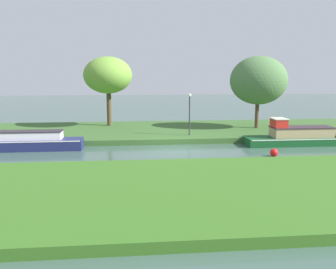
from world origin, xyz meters
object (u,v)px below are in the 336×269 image
(lamp_post, at_px, (190,110))
(mooring_post_near, at_px, (55,136))
(willow_tree_centre, at_px, (259,80))
(forest_narrowboat, at_px, (296,136))
(channel_buoy, at_px, (274,153))
(willow_tree_left, at_px, (108,75))
(navy_barge, at_px, (32,142))

(lamp_post, xyz_separation_m, mooring_post_near, (-9.90, -1.10, -1.72))
(willow_tree_centre, bearing_deg, forest_narrowboat, -78.65)
(willow_tree_centre, xyz_separation_m, lamp_post, (-6.41, -3.00, -2.11))
(forest_narrowboat, relative_size, willow_tree_centre, 1.16)
(lamp_post, bearing_deg, channel_buoy, -53.26)
(forest_narrowboat, bearing_deg, willow_tree_left, 151.09)
(navy_barge, height_order, forest_narrowboat, forest_narrowboat)
(navy_barge, bearing_deg, lamp_post, 12.26)
(lamp_post, bearing_deg, navy_barge, -167.74)
(navy_barge, height_order, willow_tree_centre, willow_tree_centre)
(willow_tree_centre, bearing_deg, mooring_post_near, -165.92)
(willow_tree_centre, relative_size, lamp_post, 1.93)
(channel_buoy, bearing_deg, willow_tree_left, 134.15)
(navy_barge, bearing_deg, willow_tree_centre, 17.14)
(navy_barge, relative_size, forest_narrowboat, 0.93)
(navy_barge, relative_size, willow_tree_centre, 1.08)
(forest_narrowboat, xyz_separation_m, willow_tree_left, (-13.96, 7.71, 4.32))
(willow_tree_centre, height_order, channel_buoy, willow_tree_centre)
(forest_narrowboat, xyz_separation_m, lamp_post, (-7.50, 2.43, 1.79))
(navy_barge, height_order, lamp_post, lamp_post)
(lamp_post, bearing_deg, forest_narrowboat, -17.96)
(mooring_post_near, height_order, channel_buoy, mooring_post_near)
(forest_narrowboat, xyz_separation_m, willow_tree_centre, (-1.09, 5.43, 3.91))
(navy_barge, distance_m, forest_narrowboat, 18.70)
(forest_narrowboat, distance_m, channel_buoy, 4.67)
(navy_barge, xyz_separation_m, mooring_post_near, (1.29, 1.34, 0.11))
(forest_narrowboat, relative_size, channel_buoy, 14.29)
(lamp_post, height_order, mooring_post_near, lamp_post)
(mooring_post_near, bearing_deg, lamp_post, 6.32)
(channel_buoy, bearing_deg, navy_barge, 167.35)
(lamp_post, distance_m, channel_buoy, 7.71)
(forest_narrowboat, distance_m, willow_tree_left, 16.52)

